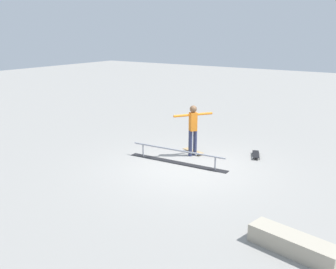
{
  "coord_description": "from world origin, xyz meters",
  "views": [
    {
      "loc": [
        -5.56,
        9.28,
        3.9
      ],
      "look_at": [
        0.52,
        0.27,
        1.0
      ],
      "focal_mm": 41.98,
      "sensor_mm": 36.0,
      "label": 1
    }
  ],
  "objects": [
    {
      "name": "skate_ledge",
      "position": [
        -3.91,
        2.78,
        0.17
      ],
      "size": [
        1.72,
        0.79,
        0.34
      ],
      "primitive_type": "cube",
      "rotation": [
        0.0,
        0.0,
        -0.2
      ],
      "color": "#B2A893",
      "rests_on": "ground_plane"
    },
    {
      "name": "loose_skateboard_black",
      "position": [
        -1.23,
        -2.14,
        0.07
      ],
      "size": [
        0.5,
        0.81,
        0.09
      ],
      "rotation": [
        0.0,
        0.0,
        1.98
      ],
      "color": "black",
      "rests_on": "ground_plane"
    },
    {
      "name": "grind_rail",
      "position": [
        0.52,
        -0.23,
        0.18
      ],
      "size": [
        3.29,
        0.42,
        0.42
      ],
      "rotation": [
        0.0,
        0.0,
        0.06
      ],
      "color": "black",
      "rests_on": "ground_plane"
    },
    {
      "name": "skateboard_main",
      "position": [
        0.61,
        -1.33,
        0.07
      ],
      "size": [
        0.82,
        0.42,
        0.09
      ],
      "rotation": [
        0.0,
        0.0,
        6.0
      ],
      "color": "tan",
      "rests_on": "ground_plane"
    },
    {
      "name": "ground_plane",
      "position": [
        0.0,
        0.0,
        0.0
      ],
      "size": [
        60.0,
        60.0,
        0.0
      ],
      "primitive_type": "plane",
      "color": "gray"
    },
    {
      "name": "skater_main",
      "position": [
        0.49,
        -1.1,
        0.95
      ],
      "size": [
        0.81,
        1.13,
        1.63
      ],
      "rotation": [
        0.0,
        0.0,
        0.97
      ],
      "color": "#2D3351",
      "rests_on": "ground_plane"
    }
  ]
}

